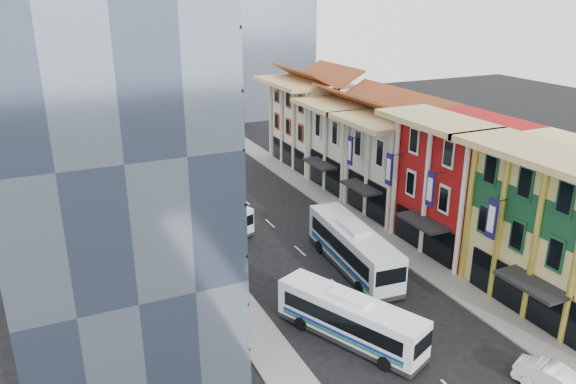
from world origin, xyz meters
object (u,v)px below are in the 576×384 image
office_tower (91,112)px  bus_left_far (212,211)px  bus_left_near (350,318)px  sedan_right (556,380)px  bus_right (353,247)px

office_tower → bus_left_far: bearing=46.1°
bus_left_near → sedan_right: bus_left_near is taller
office_tower → bus_left_far: (11.50, 11.94, -13.39)m
bus_left_near → bus_right: 10.54m
office_tower → sedan_right: 33.64m
office_tower → bus_right: (19.60, -1.97, -12.96)m
bus_left_far → bus_left_near: bearing=-104.9°
sedan_right → bus_left_far: bearing=84.4°
bus_left_far → office_tower: bearing=-155.1°
bus_left_far → sedan_right: (11.00, -32.52, -0.82)m
bus_left_near → bus_left_far: bearing=72.0°
office_tower → bus_right: size_ratio=2.35×
office_tower → bus_left_near: (14.00, -10.89, -13.25)m
bus_right → sedan_right: bus_right is taller
office_tower → bus_left_far: office_tower is taller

